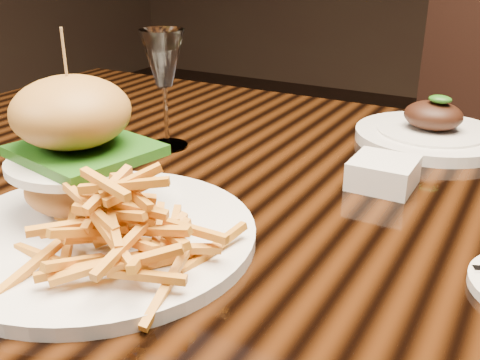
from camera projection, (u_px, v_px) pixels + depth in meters
The scene contains 7 objects.
dining_table at pixel (313, 238), 0.79m from camera, with size 1.60×0.90×0.75m.
burger_plate at pixel (94, 190), 0.60m from camera, with size 0.34×0.34×0.22m.
ramekin at pixel (383, 173), 0.76m from camera, with size 0.08×0.08×0.04m, color silver.
wine_glass at pixel (163, 62), 0.86m from camera, with size 0.07×0.07×0.19m.
water_tumbler at pixel (69, 102), 1.00m from camera, with size 0.06×0.06×0.09m, color white.
far_dish at pixel (431, 133), 0.93m from camera, with size 0.24×0.24×0.08m.
chair_far at pixel (464, 150), 1.51m from camera, with size 0.60×0.61×0.95m.
Camera 1 is at (0.25, -0.65, 1.06)m, focal length 42.00 mm.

